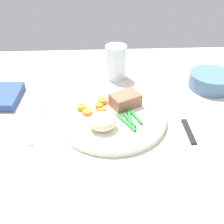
% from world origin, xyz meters
% --- Properties ---
extents(dining_table, '(1.20, 0.90, 0.02)m').
position_xyz_m(dining_table, '(0.00, 0.00, 0.01)').
color(dining_table, beige).
rests_on(dining_table, ground).
extents(dinner_plate, '(0.27, 0.27, 0.02)m').
position_xyz_m(dinner_plate, '(0.04, -0.00, 0.03)').
color(dinner_plate, white).
rests_on(dinner_plate, dining_table).
extents(meat_portion, '(0.09, 0.08, 0.03)m').
position_xyz_m(meat_portion, '(0.07, 0.04, 0.05)').
color(meat_portion, '#936047').
rests_on(meat_portion, dinner_plate).
extents(mashed_potatoes, '(0.06, 0.06, 0.04)m').
position_xyz_m(mashed_potatoes, '(0.01, -0.05, 0.05)').
color(mashed_potatoes, beige).
rests_on(mashed_potatoes, dinner_plate).
extents(carrot_slices, '(0.08, 0.07, 0.01)m').
position_xyz_m(carrot_slices, '(-0.01, 0.03, 0.04)').
color(carrot_slices, orange).
rests_on(carrot_slices, dinner_plate).
extents(green_beans, '(0.06, 0.09, 0.01)m').
position_xyz_m(green_beans, '(0.08, -0.02, 0.04)').
color(green_beans, '#2D8C38').
rests_on(green_beans, dinner_plate).
extents(fork, '(0.01, 0.17, 0.00)m').
position_xyz_m(fork, '(-0.15, -0.01, 0.02)').
color(fork, silver).
rests_on(fork, dining_table).
extents(knife, '(0.02, 0.21, 0.01)m').
position_xyz_m(knife, '(0.21, -0.01, 0.02)').
color(knife, black).
rests_on(knife, dining_table).
extents(water_glass, '(0.06, 0.06, 0.10)m').
position_xyz_m(water_glass, '(0.06, 0.23, 0.06)').
color(water_glass, silver).
rests_on(water_glass, dining_table).
extents(salad_bowl, '(0.13, 0.13, 0.05)m').
position_xyz_m(salad_bowl, '(0.34, 0.15, 0.05)').
color(salad_bowl, '#4C7299').
rests_on(salad_bowl, dining_table).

